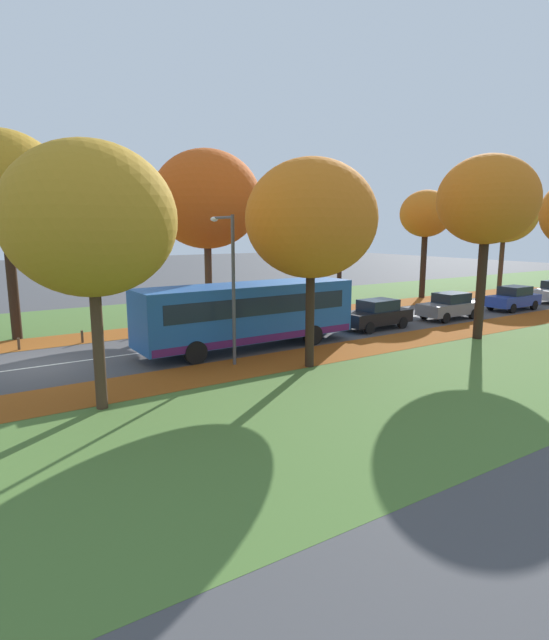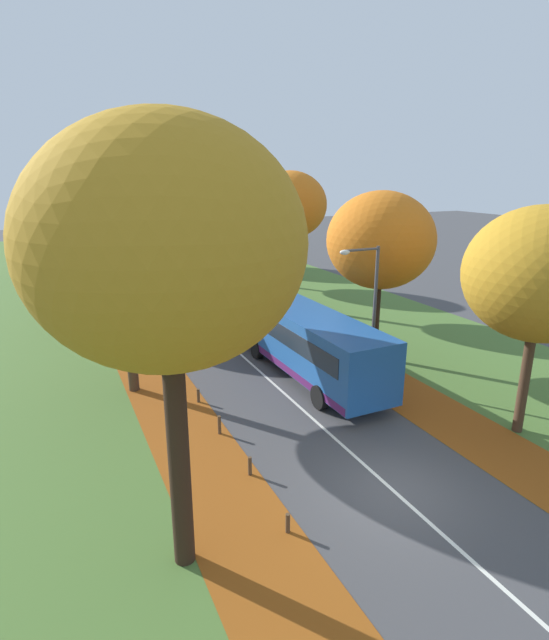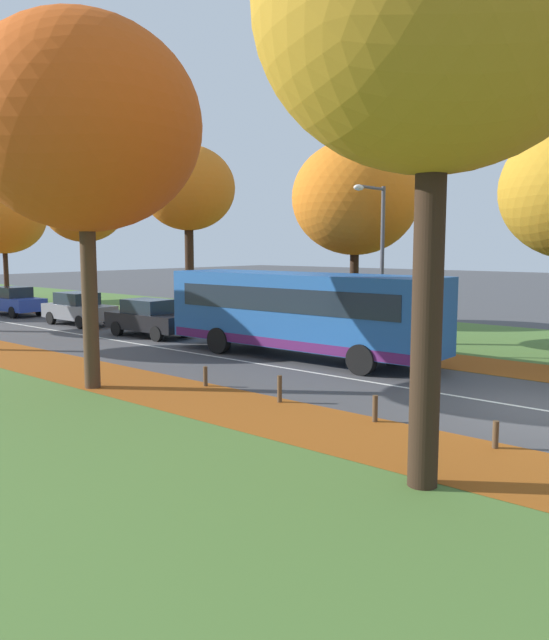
# 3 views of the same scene
# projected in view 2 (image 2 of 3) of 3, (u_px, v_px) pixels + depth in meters

# --- Properties ---
(ground_plane) EXTENTS (160.00, 160.00, 0.00)m
(ground_plane) POSITION_uv_depth(u_px,v_px,m) (394.00, 491.00, 14.53)
(ground_plane) COLOR #424244
(grass_verge_left) EXTENTS (12.00, 90.00, 0.01)m
(grass_verge_left) POSITION_uv_depth(u_px,v_px,m) (41.00, 335.00, 28.23)
(grass_verge_left) COLOR #476B2D
(grass_verge_left) RESTS_ON ground
(leaf_litter_left) EXTENTS (2.80, 60.00, 0.00)m
(leaf_litter_left) POSITION_uv_depth(u_px,v_px,m) (143.00, 358.00, 24.85)
(leaf_litter_left) COLOR #8C4714
(leaf_litter_left) RESTS_ON grass_verge_left
(grass_verge_right) EXTENTS (12.00, 90.00, 0.01)m
(grass_verge_right) POSITION_uv_depth(u_px,v_px,m) (323.00, 301.00, 35.61)
(grass_verge_right) COLOR #476B2D
(grass_verge_right) RESTS_ON ground
(leaf_litter_right) EXTENTS (2.80, 60.00, 0.00)m
(leaf_litter_right) POSITION_uv_depth(u_px,v_px,m) (306.00, 333.00, 28.55)
(leaf_litter_right) COLOR #8C4714
(leaf_litter_right) RESTS_ON grass_verge_right
(road_centre_line) EXTENTS (0.12, 80.00, 0.01)m
(road_centre_line) POSITION_uv_depth(u_px,v_px,m) (198.00, 316.00, 31.92)
(road_centre_line) COLOR silver
(road_centre_line) RESTS_ON ground
(tree_left_nearest) EXTENTS (5.63, 5.63, 10.11)m
(tree_left_nearest) POSITION_uv_depth(u_px,v_px,m) (166.00, 246.00, 9.82)
(tree_left_nearest) COLOR black
(tree_left_nearest) RESTS_ON ground
(tree_left_near) EXTENTS (6.30, 6.30, 9.98)m
(tree_left_near) POSITION_uv_depth(u_px,v_px,m) (120.00, 220.00, 19.17)
(tree_left_near) COLOR #422D1E
(tree_left_near) RESTS_ON ground
(tree_left_mid) EXTENTS (4.00, 4.00, 6.98)m
(tree_left_mid) POSITION_uv_depth(u_px,v_px,m) (92.00, 240.00, 28.62)
(tree_left_mid) COLOR black
(tree_left_mid) RESTS_ON ground
(tree_left_far) EXTENTS (4.05, 4.05, 8.48)m
(tree_left_far) POSITION_uv_depth(u_px,v_px,m) (80.00, 205.00, 35.73)
(tree_left_far) COLOR black
(tree_left_far) RESTS_ON ground
(tree_left_distant) EXTENTS (5.68, 5.68, 9.35)m
(tree_left_distant) POSITION_uv_depth(u_px,v_px,m) (67.00, 196.00, 45.01)
(tree_left_distant) COLOR #422D1E
(tree_left_distant) RESTS_ON ground
(tree_right_nearest) EXTENTS (4.97, 4.97, 7.95)m
(tree_right_nearest) POSITION_uv_depth(u_px,v_px,m) (541.00, 275.00, 16.27)
(tree_right_nearest) COLOR #422D1E
(tree_right_nearest) RESTS_ON ground
(tree_right_near) EXTENTS (5.05, 5.05, 8.11)m
(tree_right_near) POSITION_uv_depth(u_px,v_px,m) (381.00, 241.00, 23.24)
(tree_right_near) COLOR black
(tree_right_near) RESTS_ON ground
(tree_right_mid) EXTENTS (4.75, 4.75, 8.98)m
(tree_right_mid) POSITION_uv_depth(u_px,v_px,m) (290.00, 206.00, 32.06)
(tree_right_mid) COLOR black
(tree_right_mid) RESTS_ON ground
(tree_right_far) EXTENTS (5.01, 5.01, 8.66)m
(tree_right_far) POSITION_uv_depth(u_px,v_px,m) (238.00, 204.00, 40.43)
(tree_right_far) COLOR black
(tree_right_far) RESTS_ON ground
(tree_right_distant) EXTENTS (5.85, 5.85, 8.65)m
(tree_right_distant) POSITION_uv_depth(u_px,v_px,m) (201.00, 202.00, 49.05)
(tree_right_distant) COLOR black
(tree_right_distant) RESTS_ON ground
(bollard_nearest) EXTENTS (0.12, 0.12, 0.55)m
(bollard_nearest) POSITION_uv_depth(u_px,v_px,m) (288.00, 523.00, 12.79)
(bollard_nearest) COLOR #4C3823
(bollard_nearest) RESTS_ON ground
(bollard_second) EXTENTS (0.12, 0.12, 0.61)m
(bollard_second) POSITION_uv_depth(u_px,v_px,m) (250.00, 466.00, 15.20)
(bollard_second) COLOR #4C3823
(bollard_second) RESTS_ON ground
(bollard_third) EXTENTS (0.12, 0.12, 0.70)m
(bollard_third) POSITION_uv_depth(u_px,v_px,m) (219.00, 425.00, 17.58)
(bollard_third) COLOR #4C3823
(bollard_third) RESTS_ON ground
(bollard_fourth) EXTENTS (0.12, 0.12, 0.57)m
(bollard_fourth) POSITION_uv_depth(u_px,v_px,m) (198.00, 396.00, 20.01)
(bollard_fourth) COLOR #4C3823
(bollard_fourth) RESTS_ON ground
(streetlamp_right) EXTENTS (1.89, 0.28, 6.00)m
(streetlamp_right) POSITION_uv_depth(u_px,v_px,m) (369.00, 300.00, 20.87)
(streetlamp_right) COLOR #47474C
(streetlamp_right) RESTS_ON ground
(bus) EXTENTS (2.80, 10.44, 2.98)m
(bus) POSITION_uv_depth(u_px,v_px,m) (307.00, 339.00, 22.35)
(bus) COLOR #1E5199
(bus) RESTS_ON ground
(car_black_lead) EXTENTS (1.91, 4.26, 1.62)m
(car_black_lead) POSITION_uv_depth(u_px,v_px,m) (239.00, 313.00, 29.73)
(car_black_lead) COLOR black
(car_black_lead) RESTS_ON ground
(car_grey_following) EXTENTS (1.81, 4.21, 1.62)m
(car_grey_following) POSITION_uv_depth(u_px,v_px,m) (212.00, 292.00, 34.97)
(car_grey_following) COLOR slate
(car_grey_following) RESTS_ON ground
(car_blue_third_in_line) EXTENTS (1.84, 4.23, 1.62)m
(car_blue_third_in_line) POSITION_uv_depth(u_px,v_px,m) (187.00, 274.00, 40.75)
(car_blue_third_in_line) COLOR #233D9E
(car_blue_third_in_line) RESTS_ON ground
(car_silver_fourth_in_line) EXTENTS (1.90, 4.26, 1.62)m
(car_silver_fourth_in_line) POSITION_uv_depth(u_px,v_px,m) (165.00, 263.00, 45.95)
(car_silver_fourth_in_line) COLOR #B7BABF
(car_silver_fourth_in_line) RESTS_ON ground
(car_white_trailing) EXTENTS (1.85, 4.23, 1.62)m
(car_white_trailing) POSITION_uv_depth(u_px,v_px,m) (150.00, 250.00, 53.02)
(car_white_trailing) COLOR silver
(car_white_trailing) RESTS_ON ground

